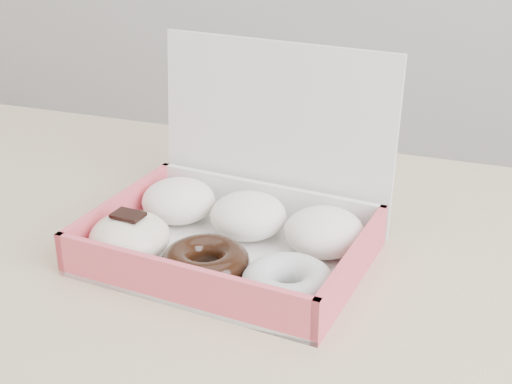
% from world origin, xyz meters
% --- Properties ---
extents(table, '(1.20, 0.80, 0.75)m').
position_xyz_m(table, '(0.00, 0.00, 0.67)').
color(table, tan).
rests_on(table, ground).
extents(donut_box, '(0.30, 0.26, 0.20)m').
position_xyz_m(donut_box, '(0.22, 0.06, 0.78)').
color(donut_box, white).
rests_on(donut_box, table).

